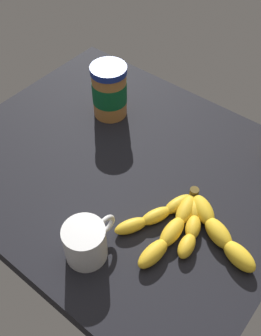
{
  "coord_description": "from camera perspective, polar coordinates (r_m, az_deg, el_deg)",
  "views": [
    {
      "loc": [
        -40.52,
        47.4,
        69.47
      ],
      "look_at": [
        -4.02,
        2.13,
        3.56
      ],
      "focal_mm": 41.94,
      "sensor_mm": 36.0,
      "label": 1
    }
  ],
  "objects": [
    {
      "name": "banana_bunch",
      "position": [
        0.81,
        8.38,
        -8.52
      ],
      "size": [
        27.85,
        22.52,
        3.8
      ],
      "color": "yellow",
      "rests_on": "ground_plane"
    },
    {
      "name": "ground_plane",
      "position": [
        0.95,
        -1.08,
        -0.44
      ],
      "size": [
        81.75,
        67.16,
        4.55
      ],
      "primitive_type": "cube",
      "color": "black"
    },
    {
      "name": "coffee_mug",
      "position": [
        0.76,
        -6.51,
        -10.67
      ],
      "size": [
        8.3,
        11.85,
        8.35
      ],
      "color": "silver",
      "rests_on": "ground_plane"
    },
    {
      "name": "peanut_butter_jar",
      "position": [
        1.03,
        -3.07,
        11.11
      ],
      "size": [
        9.2,
        9.2,
        14.49
      ],
      "color": "#B27238",
      "rests_on": "ground_plane"
    }
  ]
}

